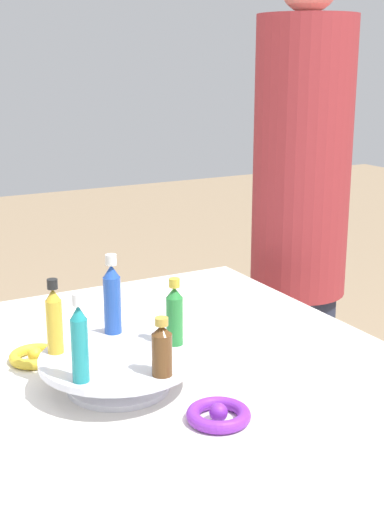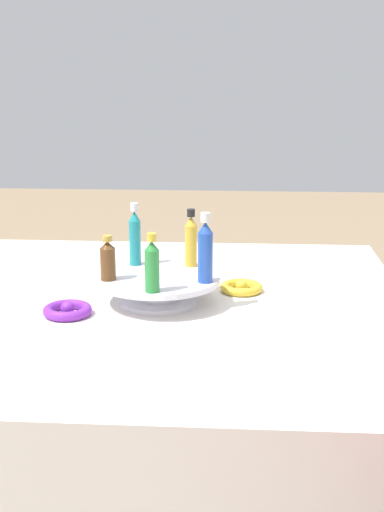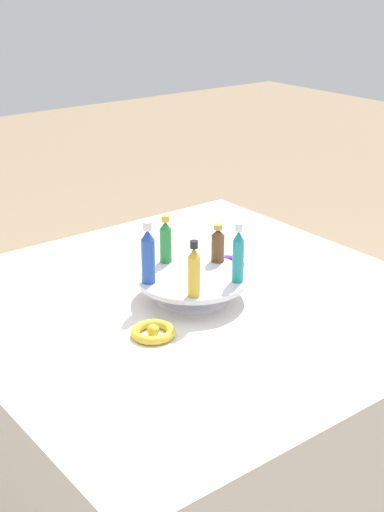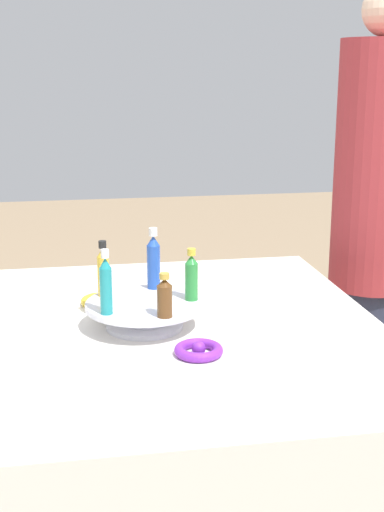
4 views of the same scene
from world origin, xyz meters
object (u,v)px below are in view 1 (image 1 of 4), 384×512
display_stand (118,368)px  bottle_brown (162,349)px  ribbon_bow_gold (35,356)px  bottle_blue (112,297)px  bottle_teal (80,342)px  person_figure (299,245)px  ribbon_bow_purple (219,415)px  bottle_green (175,314)px  bottle_gold (54,319)px

display_stand → bottle_brown: (-0.03, 0.10, 0.07)m
bottle_brown → ribbon_bow_gold: bearing=-66.3°
bottle_blue → bottle_teal: 0.21m
ribbon_bow_gold → person_figure: bearing=-157.1°
ribbon_bow_gold → ribbon_bow_purple: bearing=117.1°
bottle_blue → ribbon_bow_purple: bearing=101.5°
bottle_blue → bottle_brown: (0.00, 0.21, -0.02)m
bottle_brown → ribbon_bow_purple: bearing=127.8°
bottle_blue → bottle_green: 0.13m
bottle_brown → ribbon_bow_purple: 0.13m
bottle_gold → ribbon_bow_gold: bottle_gold is taller
display_stand → bottle_blue: (-0.03, -0.10, 0.09)m
bottle_gold → bottle_green: size_ratio=1.09×
person_figure → ribbon_bow_gold: bearing=-12.0°
bottle_gold → ribbon_bow_gold: bearing=-87.6°
bottle_gold → person_figure: (-0.88, -0.49, -0.09)m
bottle_gold → bottle_blue: bearing=-162.5°
display_stand → person_figure: 0.97m
bottle_blue → ribbon_bow_purple: bottle_blue is taller
ribbon_bow_purple → ribbon_bow_gold: bearing=-62.9°
bottle_blue → bottle_brown: size_ratio=1.54×
ribbon_bow_gold → person_figure: (-0.89, -0.37, 0.02)m
bottle_green → ribbon_bow_gold: bearing=-42.1°
display_stand → bottle_gold: bearing=-36.5°
display_stand → ribbon_bow_purple: size_ratio=2.63×
display_stand → bottle_gold: size_ratio=2.04×
display_stand → person_figure: (-0.80, -0.55, -0.01)m
person_figure → ribbon_bow_purple: bearing=11.3°
ribbon_bow_gold → bottle_gold: bearing=92.4°
bottle_blue → bottle_gold: 0.13m
display_stand → ribbon_bow_purple: 0.20m
bottle_blue → bottle_gold: (0.12, 0.04, -0.01)m
bottle_gold → display_stand: bearing=143.5°
display_stand → bottle_gold: (0.09, -0.06, 0.08)m
bottle_gold → person_figure: bearing=-151.0°
bottle_teal → ribbon_bow_purple: bottle_teal is taller
display_stand → bottle_green: bottle_green is taller
bottle_teal → bottle_green: size_ratio=1.19×
bottle_brown → bottle_green: size_ratio=0.80×
display_stand → bottle_brown: bearing=107.5°
display_stand → person_figure: person_figure is taller
bottle_blue → bottle_brown: 0.21m
bottle_blue → bottle_teal: bottle_blue is taller
display_stand → bottle_teal: bearing=35.5°
display_stand → bottle_brown: size_ratio=2.77×
bottle_green → ribbon_bow_purple: bearing=84.7°
bottle_gold → ribbon_bow_gold: size_ratio=1.35×
ribbon_bow_gold → display_stand: bearing=117.1°
bottle_blue → bottle_green: (-0.07, 0.10, -0.01)m
ribbon_bow_gold → bottle_brown: bearing=113.7°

